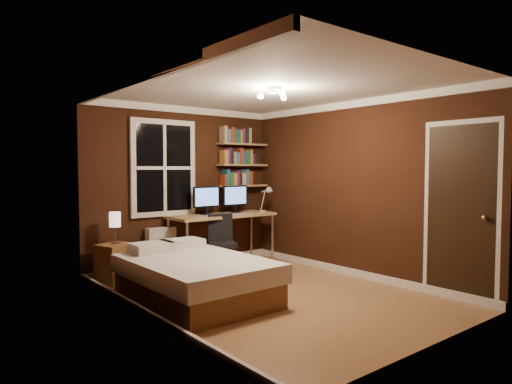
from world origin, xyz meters
TOP-DOWN VIEW (x-y plane):
  - floor at (0.00, 0.00)m, footprint 4.20×4.20m
  - wall_back at (0.00, 2.10)m, footprint 3.20×0.04m
  - wall_left at (-1.60, 0.00)m, footprint 0.04×4.20m
  - wall_right at (1.60, 0.00)m, footprint 0.04×4.20m
  - ceiling at (0.00, 0.00)m, footprint 3.20×4.20m
  - window at (-0.35, 2.06)m, footprint 1.06×0.06m
  - door at (1.59, -1.55)m, footprint 0.03×0.82m
  - door_knob at (1.55, -1.85)m, footprint 0.06×0.06m
  - ceiling_fixture at (0.00, -0.10)m, footprint 0.44×0.44m
  - bookshelf_lower at (1.08, 1.98)m, footprint 0.92×0.22m
  - books_row_lower at (1.08, 1.98)m, footprint 0.54×0.16m
  - bookshelf_middle at (1.08, 1.98)m, footprint 0.92×0.22m
  - books_row_middle at (1.08, 1.98)m, footprint 0.66×0.16m
  - bookshelf_upper at (1.08, 1.98)m, footprint 0.92×0.22m
  - books_row_upper at (1.08, 1.98)m, footprint 0.54×0.16m
  - bed at (-0.84, 0.35)m, footprint 1.33×1.84m
  - nightstand at (-1.23, 1.78)m, footprint 0.51×0.51m
  - bedside_lamp at (-1.23, 1.78)m, footprint 0.15×0.15m
  - radiator at (-0.45, 1.98)m, footprint 0.44×0.15m
  - desk at (0.51, 1.76)m, footprint 1.73×0.65m
  - monitor_left at (0.27, 1.84)m, footprint 0.47×0.12m
  - monitor_right at (0.82, 1.84)m, footprint 0.47×0.12m
  - desk_lamp at (1.27, 1.59)m, footprint 0.14×0.32m
  - office_chair at (0.22, 1.34)m, footprint 0.51×0.51m

SIDE VIEW (x-z plane):
  - floor at x=0.00m, z-range 0.00..0.00m
  - nightstand at x=-1.23m, z-range 0.00..0.52m
  - bed at x=-0.84m, z-range -0.05..0.58m
  - office_chair at x=0.22m, z-range -0.12..0.75m
  - radiator at x=-0.45m, z-range 0.00..0.66m
  - bedside_lamp at x=-1.23m, z-range 0.52..0.96m
  - desk at x=0.51m, z-range 0.35..1.17m
  - door_knob at x=1.55m, z-range 0.97..1.03m
  - door at x=1.59m, z-range 0.00..2.05m
  - desk_lamp at x=1.27m, z-range 0.82..1.26m
  - monitor_left at x=0.27m, z-range 0.82..1.26m
  - monitor_right at x=0.82m, z-range 0.82..1.26m
  - wall_back at x=0.00m, z-range 0.00..2.50m
  - wall_left at x=-1.60m, z-range 0.00..2.50m
  - wall_right at x=1.60m, z-range 0.00..2.50m
  - bookshelf_lower at x=1.08m, z-range 1.24..1.26m
  - books_row_lower at x=1.08m, z-range 1.26..1.49m
  - window at x=-0.35m, z-range 0.82..2.28m
  - bookshelf_middle at x=1.08m, z-range 1.59..1.61m
  - books_row_middle at x=1.08m, z-range 1.61..1.84m
  - bookshelf_upper at x=1.08m, z-range 1.94..1.96m
  - books_row_upper at x=1.08m, z-range 1.96..2.20m
  - ceiling_fixture at x=0.00m, z-range 2.31..2.49m
  - ceiling at x=0.00m, z-range 2.49..2.51m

